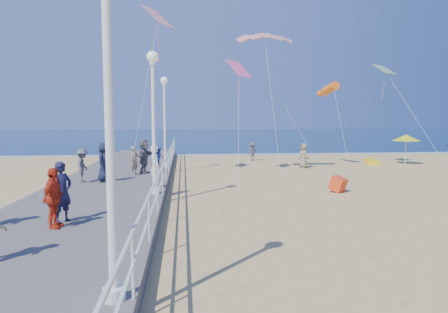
{
  "coord_description": "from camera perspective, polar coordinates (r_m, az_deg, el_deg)",
  "views": [
    {
      "loc": [
        -4.25,
        -15.14,
        3.21
      ],
      "look_at": [
        -2.5,
        2.0,
        1.6
      ],
      "focal_mm": 32.0,
      "sensor_mm": 36.0,
      "label": 1
    }
  ],
  "objects": [
    {
      "name": "box_kite",
      "position": [
        18.32,
        15.98,
        -4.01
      ],
      "size": [
        0.88,
        0.9,
        0.74
      ],
      "primitive_type": "cube",
      "rotation": [
        0.31,
        0.0,
        0.71
      ],
      "color": "red",
      "rests_on": "ground"
    },
    {
      "name": "spectator_0",
      "position": [
        11.76,
        -22.08,
        -4.72
      ],
      "size": [
        0.65,
        0.73,
        1.67
      ],
      "primitive_type": "imported",
      "rotation": [
        0.0,
        0.0,
        1.05
      ],
      "color": "#1A1A3A",
      "rests_on": "boardwalk"
    },
    {
      "name": "kite_parafoil",
      "position": [
        23.51,
        5.9,
        16.82
      ],
      "size": [
        3.24,
        0.94,
        0.65
      ],
      "primitive_type": null,
      "rotation": [
        0.44,
        0.0,
        0.0
      ],
      "color": "red"
    },
    {
      "name": "surf_line",
      "position": [
        36.03,
        0.97,
        0.28
      ],
      "size": [
        160.0,
        1.2,
        0.04
      ],
      "primitive_type": "cube",
      "color": "silver",
      "rests_on": "ground"
    },
    {
      "name": "spectator_5",
      "position": [
        21.13,
        -11.34,
        0.06
      ],
      "size": [
        1.01,
        1.76,
        1.81
      ],
      "primitive_type": "imported",
      "rotation": [
        0.0,
        0.0,
        1.27
      ],
      "color": "slate",
      "rests_on": "boardwalk"
    },
    {
      "name": "beach_umbrella",
      "position": [
        31.02,
        24.57,
        2.46
      ],
      "size": [
        1.9,
        1.9,
        2.14
      ],
      "color": "white",
      "rests_on": "ground"
    },
    {
      "name": "beach_chair_left",
      "position": [
        30.69,
        20.08,
        -0.61
      ],
      "size": [
        0.55,
        0.55,
        0.4
      ],
      "primitive_type": "cube",
      "color": "yellow",
      "rests_on": "ground"
    },
    {
      "name": "toddler_held",
      "position": [
        16.67,
        -9.24,
        -0.09
      ],
      "size": [
        0.42,
        0.47,
        0.81
      ],
      "primitive_type": "imported",
      "rotation": [
        0.0,
        0.0,
        1.9
      ],
      "color": "#2E4BAE",
      "rests_on": "boardwalk"
    },
    {
      "name": "boardwalk",
      "position": [
        15.77,
        -17.71,
        -5.92
      ],
      "size": [
        5.0,
        44.0,
        0.4
      ],
      "primitive_type": "cube",
      "color": "slate",
      "rests_on": "ground"
    },
    {
      "name": "spectator_6",
      "position": [
        20.64,
        -12.68,
        -0.57
      ],
      "size": [
        0.58,
        0.64,
        1.47
      ],
      "primitive_type": "imported",
      "rotation": [
        0.0,
        0.0,
        1.0
      ],
      "color": "gray",
      "rests_on": "boardwalk"
    },
    {
      "name": "beach_walker_c",
      "position": [
        26.82,
        11.28,
        0.11
      ],
      "size": [
        0.64,
        0.87,
        1.63
      ],
      "primitive_type": "imported",
      "rotation": [
        0.0,
        0.0,
        -1.41
      ],
      "color": "gray",
      "rests_on": "ground"
    },
    {
      "name": "woman_holding_toddler",
      "position": [
        16.57,
        -9.77,
        -1.46
      ],
      "size": [
        0.6,
        0.73,
        1.74
      ],
      "primitive_type": "imported",
      "rotation": [
        0.0,
        0.0,
        1.9
      ],
      "color": "white",
      "rests_on": "boardwalk"
    },
    {
      "name": "railing",
      "position": [
        15.29,
        -8.79,
        -2.09
      ],
      "size": [
        0.05,
        42.0,
        0.55
      ],
      "color": "white",
      "rests_on": "boardwalk"
    },
    {
      "name": "kite_diamond_pink",
      "position": [
        23.42,
        2.13,
        12.4
      ],
      "size": [
        1.62,
        1.66,
        1.0
      ],
      "primitive_type": "cube",
      "rotation": [
        0.81,
        0.0,
        0.84
      ],
      "color": "#FF5D9F"
    },
    {
      "name": "beach_chair_right",
      "position": [
        29.63,
        20.64,
        -0.83
      ],
      "size": [
        0.55,
        0.55,
        0.4
      ],
      "primitive_type": "cube",
      "color": "#FEF21A",
      "rests_on": "ground"
    },
    {
      "name": "ground",
      "position": [
        16.05,
        9.71,
        -6.28
      ],
      "size": [
        160.0,
        160.0,
        0.0
      ],
      "primitive_type": "plane",
      "color": "#D6B670",
      "rests_on": "ground"
    },
    {
      "name": "beach_walker_a",
      "position": [
        30.92,
        4.13,
        0.71
      ],
      "size": [
        1.05,
        0.82,
        1.44
      ],
      "primitive_type": "imported",
      "rotation": [
        0.0,
        0.0,
        0.35
      ],
      "color": "#4F5054",
      "rests_on": "ground"
    },
    {
      "name": "kite_windsock",
      "position": [
        27.6,
        14.92,
        9.36
      ],
      "size": [
        0.99,
        2.59,
        1.06
      ],
      "primitive_type": "cylinder",
      "rotation": [
        1.36,
        0.0,
        0.17
      ],
      "color": "orange"
    },
    {
      "name": "spectator_4",
      "position": [
        18.73,
        -16.74,
        -0.78
      ],
      "size": [
        0.82,
        1.01,
        1.78
      ],
      "primitive_type": "imported",
      "rotation": [
        0.0,
        0.0,
        1.24
      ],
      "color": "#181E36",
      "rests_on": "boardwalk"
    },
    {
      "name": "kite_diamond_multi",
      "position": [
        29.28,
        21.95,
        11.47
      ],
      "size": [
        1.67,
        1.6,
        0.71
      ],
      "primitive_type": "cube",
      "rotation": [
        0.57,
        0.0,
        0.55
      ],
      "color": "blue"
    },
    {
      "name": "kite_diamond_redwhite",
      "position": [
        22.56,
        -9.39,
        19.07
      ],
      "size": [
        1.74,
        1.89,
        1.07
      ],
      "primitive_type": "cube",
      "rotation": [
        0.75,
        0.0,
        1.07
      ],
      "color": "red"
    },
    {
      "name": "spectator_2",
      "position": [
        18.83,
        -19.54,
        -1.23
      ],
      "size": [
        0.57,
        0.98,
        1.51
      ],
      "primitive_type": "imported",
      "rotation": [
        0.0,
        0.0,
        1.56
      ],
      "color": "#58575B",
      "rests_on": "boardwalk"
    },
    {
      "name": "spectator_3",
      "position": [
        11.21,
        -23.21,
        -5.49
      ],
      "size": [
        0.52,
        0.97,
        1.58
      ],
      "primitive_type": "imported",
      "rotation": [
        0.0,
        0.0,
        1.42
      ],
      "color": "red",
      "rests_on": "boardwalk"
    },
    {
      "name": "lamp_post_near",
      "position": [
        6.25,
        -16.19,
        9.25
      ],
      "size": [
        0.44,
        0.44,
        5.32
      ],
      "color": "white",
      "rests_on": "boardwalk"
    },
    {
      "name": "lamp_post_far",
      "position": [
        24.17,
        -8.49,
        6.35
      ],
      "size": [
        0.44,
        0.44,
        5.32
      ],
      "color": "white",
      "rests_on": "boardwalk"
    },
    {
      "name": "lamp_post_mid",
      "position": [
        15.18,
        -10.06,
        6.96
      ],
      "size": [
        0.44,
        0.44,
        5.32
      ],
      "color": "white",
      "rests_on": "boardwalk"
    },
    {
      "name": "ocean",
      "position": [
        80.31,
        -2.79,
        3.06
      ],
      "size": [
        160.0,
        90.0,
        0.05
      ],
      "primitive_type": "cube",
      "color": "#0B2646",
      "rests_on": "ground"
    },
    {
      "name": "kite_diamond_green",
      "position": [
        30.36,
        8.38,
        7.44
      ],
      "size": [
        1.11,
        1.24,
        0.62
      ],
      "primitive_type": "cube",
      "rotation": [
        0.61,
        0.0,
        1.31
      ],
      "color": "green"
    }
  ]
}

